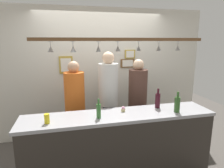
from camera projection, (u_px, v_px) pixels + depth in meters
name	position (u px, v px, depth m)	size (l,w,h in m)	color
ground_plane	(113.00, 160.00, 3.27)	(8.00, 8.00, 0.00)	#4C4742
back_wall	(101.00, 73.00, 4.03)	(4.40, 0.06, 2.60)	silver
bar_counter	(122.00, 139.00, 2.65)	(2.70, 0.55, 0.96)	#99999E
overhead_glass_rack	(119.00, 39.00, 2.56)	(2.20, 0.36, 0.04)	brown
hanging_wineglass_far_left	(51.00, 49.00, 2.42)	(0.07, 0.07, 0.13)	silver
hanging_wineglass_left	(73.00, 49.00, 2.38)	(0.07, 0.07, 0.13)	silver
hanging_wineglass_center_left	(98.00, 48.00, 2.50)	(0.07, 0.07, 0.13)	silver
hanging_wineglass_center	(118.00, 48.00, 2.58)	(0.07, 0.07, 0.13)	silver
hanging_wineglass_center_right	(139.00, 48.00, 2.68)	(0.07, 0.07, 0.13)	silver
hanging_wineglass_right	(159.00, 48.00, 2.71)	(0.07, 0.07, 0.13)	silver
hanging_wineglass_far_right	(178.00, 47.00, 2.82)	(0.07, 0.07, 0.13)	silver
person_left_orange_shirt	(75.00, 99.00, 3.32)	(0.34, 0.34, 1.63)	#2D334C
person_middle_white_patterned_shirt	(108.00, 92.00, 3.43)	(0.34, 0.34, 1.78)	#2D334C
person_right_brown_shirt	(138.00, 95.00, 3.57)	(0.34, 0.34, 1.64)	#2D334C
bottle_beer_green_import	(99.00, 111.00, 2.57)	(0.06, 0.06, 0.26)	#336B2D
bottle_wine_dark_red	(158.00, 100.00, 2.96)	(0.08, 0.08, 0.30)	#380F19
bottle_champagne_green	(177.00, 104.00, 2.78)	(0.08, 0.08, 0.30)	#2D5623
drink_can	(47.00, 119.00, 2.41)	(0.07, 0.07, 0.12)	yellow
cupcake	(123.00, 109.00, 2.82)	(0.06, 0.06, 0.08)	beige
picture_frame_lower_pair	(128.00, 63.00, 4.07)	(0.30, 0.02, 0.18)	brown
picture_frame_upper_small	(130.00, 54.00, 4.05)	(0.22, 0.02, 0.18)	#B29338
picture_frame_caricature	(66.00, 65.00, 3.79)	(0.26, 0.02, 0.34)	#B29338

